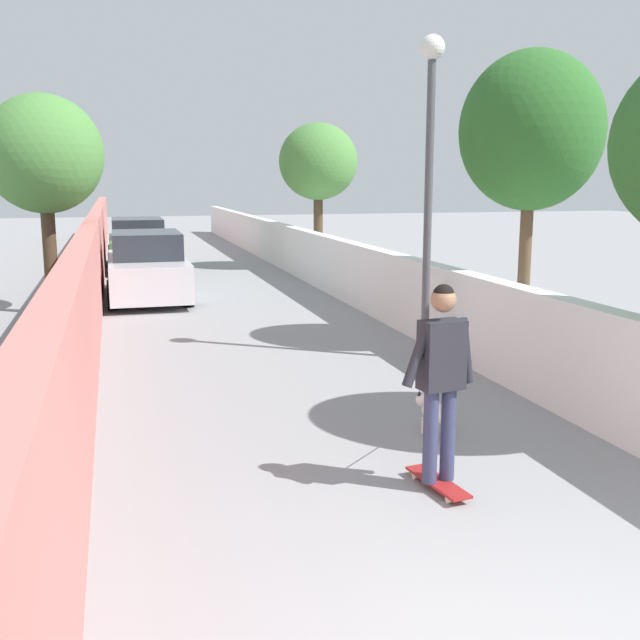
{
  "coord_description": "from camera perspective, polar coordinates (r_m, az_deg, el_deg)",
  "views": [
    {
      "loc": [
        -2.96,
        2.3,
        2.71
      ],
      "look_at": [
        5.75,
        -0.11,
        1.0
      ],
      "focal_mm": 41.72,
      "sensor_mm": 36.0,
      "label": 1
    }
  ],
  "objects": [
    {
      "name": "ground_plane",
      "position": [
        17.33,
        -7.65,
        1.64
      ],
      "size": [
        80.0,
        80.0,
        0.0
      ],
      "primitive_type": "plane",
      "color": "gray"
    },
    {
      "name": "wall_left",
      "position": [
        15.07,
        -17.1,
        3.47
      ],
      "size": [
        48.0,
        0.3,
        1.86
      ],
      "primitive_type": "cube",
      "color": "#CC726B",
      "rests_on": "ground"
    },
    {
      "name": "fence_right",
      "position": [
        15.92,
        3.16,
        3.37
      ],
      "size": [
        48.0,
        0.3,
        1.35
      ],
      "primitive_type": "cube",
      "color": "white",
      "rests_on": "ground"
    },
    {
      "name": "tree_right_near",
      "position": [
        22.77,
        -0.14,
        11.99
      ],
      "size": [
        2.36,
        2.36,
        4.38
      ],
      "color": "#473523",
      "rests_on": "ground"
    },
    {
      "name": "tree_left_mid",
      "position": [
        16.01,
        -20.45,
        11.74
      ],
      "size": [
        2.33,
        2.33,
        4.37
      ],
      "color": "#473523",
      "rests_on": "ground"
    },
    {
      "name": "tree_right_far",
      "position": [
        12.21,
        15.9,
        13.7
      ],
      "size": [
        2.21,
        2.21,
        4.66
      ],
      "color": "brown",
      "rests_on": "ground"
    },
    {
      "name": "lamp_post",
      "position": [
        11.21,
        8.42,
        13.13
      ],
      "size": [
        0.36,
        0.36,
        4.74
      ],
      "color": "#4C4C51",
      "rests_on": "ground"
    },
    {
      "name": "skateboard",
      "position": [
        6.83,
        9.02,
        -12.19
      ],
      "size": [
        0.82,
        0.31,
        0.08
      ],
      "color": "maroon",
      "rests_on": "ground"
    },
    {
      "name": "person_skateboarder",
      "position": [
        6.5,
        9.29,
        -3.62
      ],
      "size": [
        0.27,
        0.72,
        1.76
      ],
      "color": "#333859",
      "rests_on": "skateboard"
    },
    {
      "name": "dog",
      "position": [
        8.1,
        8.67,
        -6.93
      ],
      "size": [
        1.63,
        0.69,
        1.06
      ],
      "color": "white",
      "rests_on": "ground"
    },
    {
      "name": "car_near",
      "position": [
        17.51,
        -13.1,
        3.91
      ],
      "size": [
        4.25,
        1.8,
        1.54
      ],
      "color": "silver",
      "rests_on": "ground"
    },
    {
      "name": "car_far",
      "position": [
        23.65,
        -13.78,
        5.59
      ],
      "size": [
        4.34,
        1.8,
        1.54
      ],
      "color": "#336B38",
      "rests_on": "ground"
    }
  ]
}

